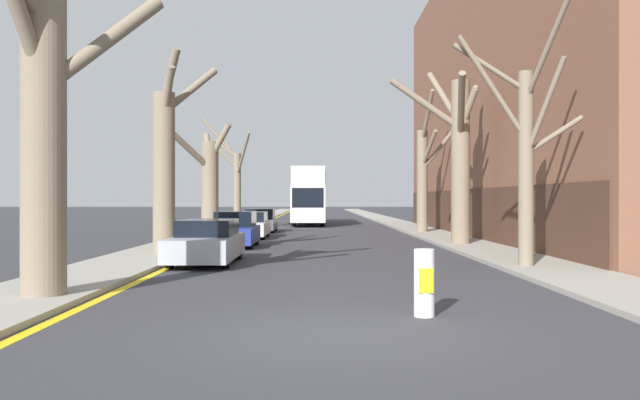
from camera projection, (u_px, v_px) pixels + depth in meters
ground_plane at (339, 334)px, 9.24m from camera, size 300.00×300.00×0.00m
sidewalk_left at (256, 219)px, 59.20m from camera, size 2.60×120.00×0.12m
sidewalk_right at (384, 219)px, 59.27m from camera, size 2.60×120.00×0.12m
building_facade_right at (558, 88)px, 32.86m from camera, size 10.08×33.74×15.73m
kerb_line_stripe at (271, 220)px, 59.21m from camera, size 0.24×120.00×0.01m
street_tree_left_0 at (44, 89)px, 12.15m from camera, size 3.28×3.78×8.45m
street_tree_left_1 at (166, 160)px, 21.61m from camera, size 2.08×2.82×7.29m
street_tree_left_2 at (209, 184)px, 31.80m from camera, size 2.98×3.33×5.85m
street_tree_left_3 at (235, 181)px, 41.69m from camera, size 3.69×3.20×7.54m
street_tree_right_0 at (525, 152)px, 17.52m from camera, size 3.69×2.15×7.13m
street_tree_right_1 at (458, 151)px, 26.48m from camera, size 4.27×5.66×7.89m
street_tree_right_2 at (423, 175)px, 35.93m from camera, size 2.00×2.62×8.00m
double_decker_bus at (309, 193)px, 48.90m from camera, size 2.47×11.76×4.32m
parked_car_0 at (207, 242)px, 19.38m from camera, size 1.87×4.54×1.35m
parked_car_1 at (235, 230)px, 26.15m from camera, size 1.76×4.08×1.48m
parked_car_2 at (250, 225)px, 32.05m from camera, size 1.78×4.59×1.34m
parked_car_3 at (260, 221)px, 37.79m from camera, size 1.87×4.17×1.40m
traffic_bollard at (424, 283)px, 10.60m from camera, size 0.35×0.36×1.15m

